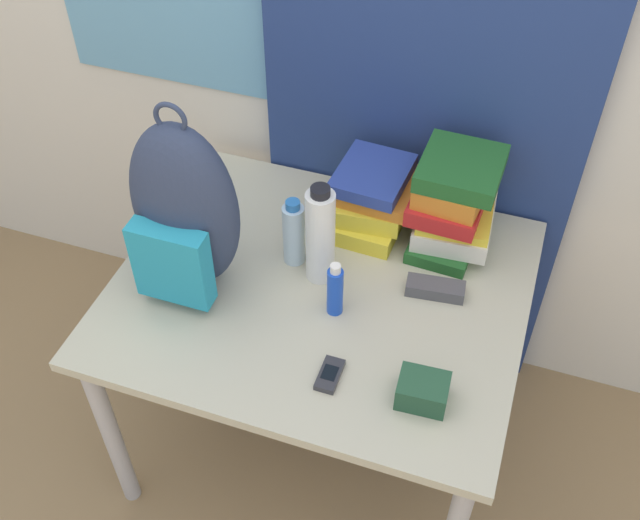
{
  "coord_description": "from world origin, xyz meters",
  "views": [
    {
      "loc": [
        0.43,
        -0.81,
        2.14
      ],
      "look_at": [
        0.0,
        0.44,
        0.81
      ],
      "focal_mm": 42.0,
      "sensor_mm": 36.0,
      "label": 1
    }
  ],
  "objects": [
    {
      "name": "camera_pouch",
      "position": [
        0.33,
        0.19,
        0.74
      ],
      "size": [
        0.12,
        0.1,
        0.07
      ],
      "color": "#234C33",
      "rests_on": "desk"
    },
    {
      "name": "sports_bottle",
      "position": [
        -0.01,
        0.49,
        0.85
      ],
      "size": [
        0.08,
        0.08,
        0.3
      ],
      "color": "white",
      "rests_on": "desk"
    },
    {
      "name": "desk",
      "position": [
        0.0,
        0.44,
        0.62
      ],
      "size": [
        1.06,
        0.89,
        0.71
      ],
      "color": "#B7B299",
      "rests_on": "ground_plane"
    },
    {
      "name": "cell_phone",
      "position": [
        0.11,
        0.18,
        0.71
      ],
      "size": [
        0.05,
        0.1,
        0.02
      ],
      "color": "#2D2D33",
      "rests_on": "desk"
    },
    {
      "name": "curtain_blue",
      "position": [
        0.13,
        0.92,
        1.25
      ],
      "size": [
        0.9,
        0.04,
        2.5
      ],
      "color": "navy",
      "rests_on": "ground_plane"
    },
    {
      "name": "sunglasses_case",
      "position": [
        0.29,
        0.52,
        0.72
      ],
      "size": [
        0.16,
        0.07,
        0.04
      ],
      "color": "#47474C",
      "rests_on": "desk"
    },
    {
      "name": "book_stack_left",
      "position": [
        0.06,
        0.74,
        0.8
      ],
      "size": [
        0.23,
        0.28,
        0.18
      ],
      "color": "yellow",
      "rests_on": "desk"
    },
    {
      "name": "book_stack_center",
      "position": [
        0.28,
        0.74,
        0.84
      ],
      "size": [
        0.23,
        0.29,
        0.27
      ],
      "color": "#1E5623",
      "rests_on": "desk"
    },
    {
      "name": "water_bottle",
      "position": [
        -0.1,
        0.52,
        0.8
      ],
      "size": [
        0.06,
        0.06,
        0.2
      ],
      "color": "silver",
      "rests_on": "desk"
    },
    {
      "name": "sunscreen_bottle",
      "position": [
        0.06,
        0.38,
        0.78
      ],
      "size": [
        0.04,
        0.04,
        0.16
      ],
      "color": "blue",
      "rests_on": "desk"
    },
    {
      "name": "wall_back",
      "position": [
        -0.0,
        0.97,
        1.25
      ],
      "size": [
        6.0,
        0.06,
        2.5
      ],
      "color": "silver",
      "rests_on": "ground_plane"
    },
    {
      "name": "backpack",
      "position": [
        -0.32,
        0.36,
        0.94
      ],
      "size": [
        0.28,
        0.22,
        0.54
      ],
      "color": "#2D3851",
      "rests_on": "desk"
    }
  ]
}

